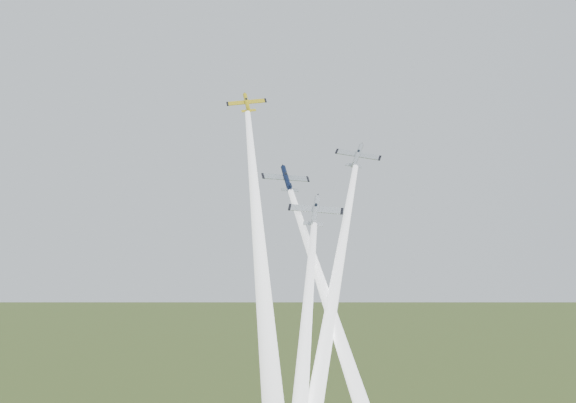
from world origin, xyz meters
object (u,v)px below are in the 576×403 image
object	(u,v)px
plane_yellow	(247,103)
plane_navy	(286,179)
plane_silver_low	(315,211)
plane_silver_right	(357,156)

from	to	relation	value
plane_yellow	plane_navy	size ratio (longest dim) A/B	0.86
plane_yellow	plane_silver_low	world-z (taller)	plane_yellow
plane_silver_right	plane_silver_low	xyz separation A→B (m)	(-6.09, -13.29, -10.20)
plane_yellow	plane_silver_low	xyz separation A→B (m)	(13.37, -11.66, -19.75)
plane_navy	plane_silver_low	bearing A→B (deg)	-77.88
plane_yellow	plane_silver_right	bearing A→B (deg)	-10.37
plane_yellow	plane_silver_low	distance (m)	26.55
plane_silver_right	plane_silver_low	bearing A→B (deg)	-108.78
plane_navy	plane_silver_low	distance (m)	11.09
plane_navy	plane_silver_low	size ratio (longest dim) A/B	0.96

